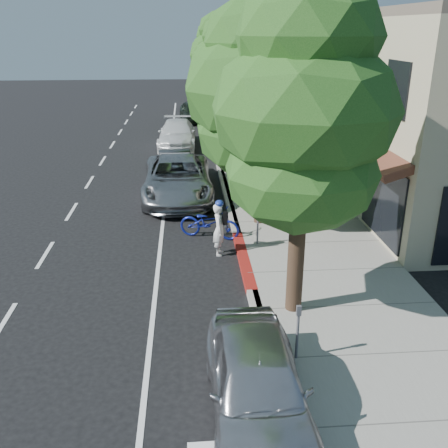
{
  "coord_description": "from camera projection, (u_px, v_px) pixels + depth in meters",
  "views": [
    {
      "loc": [
        -1.64,
        -12.67,
        6.67
      ],
      "look_at": [
        -0.62,
        0.8,
        1.35
      ],
      "focal_mm": 40.0,
      "sensor_mm": 36.0,
      "label": 1
    }
  ],
  "objects": [
    {
      "name": "dark_sedan",
      "position": [
        175.0,
        168.0,
        22.83
      ],
      "size": [
        1.72,
        4.29,
        1.39
      ],
      "primitive_type": "imported",
      "rotation": [
        0.0,
        0.0,
        0.06
      ],
      "color": "black",
      "rests_on": "ground"
    },
    {
      "name": "curb_red_segment",
      "position": [
        244.0,
        260.0,
        15.22
      ],
      "size": [
        0.32,
        4.0,
        0.15
      ],
      "primitive_type": "cube",
      "color": "maroon",
      "rests_on": "ground"
    },
    {
      "name": "white_pickup",
      "position": [
        177.0,
        134.0,
        29.73
      ],
      "size": [
        2.31,
        5.35,
        1.53
      ],
      "primitive_type": "imported",
      "rotation": [
        0.0,
        0.0,
        -0.03
      ],
      "color": "white",
      "rests_on": "ground"
    },
    {
      "name": "ground",
      "position": [
        248.0,
        277.0,
        14.32
      ],
      "size": [
        120.0,
        120.0,
        0.0
      ],
      "primitive_type": "plane",
      "color": "black",
      "rests_on": "ground"
    },
    {
      "name": "curb",
      "position": [
        226.0,
        191.0,
        21.71
      ],
      "size": [
        0.3,
        56.0,
        0.15
      ],
      "primitive_type": "cube",
      "color": "#9E998E",
      "rests_on": "ground"
    },
    {
      "name": "street_tree_4",
      "position": [
        223.0,
        56.0,
        32.97
      ],
      "size": [
        4.33,
        4.33,
        7.87
      ],
      "color": "black",
      "rests_on": "ground"
    },
    {
      "name": "sidewalk",
      "position": [
        278.0,
        189.0,
        21.87
      ],
      "size": [
        4.6,
        56.0,
        0.15
      ],
      "primitive_type": "cube",
      "color": "gray",
      "rests_on": "ground"
    },
    {
      "name": "street_tree_3",
      "position": [
        231.0,
        66.0,
        27.49
      ],
      "size": [
        4.35,
        4.35,
        7.58
      ],
      "color": "black",
      "rests_on": "ground"
    },
    {
      "name": "street_tree_2",
      "position": [
        243.0,
        81.0,
        22.02
      ],
      "size": [
        4.3,
        4.3,
        7.23
      ],
      "color": "black",
      "rests_on": "ground"
    },
    {
      "name": "street_tree_0",
      "position": [
        304.0,
        115.0,
        10.72
      ],
      "size": [
        4.11,
        4.11,
        7.76
      ],
      "color": "black",
      "rests_on": "ground"
    },
    {
      "name": "storefront_building",
      "position": [
        370.0,
        84.0,
        30.41
      ],
      "size": [
        10.0,
        36.0,
        7.0
      ],
      "primitive_type": "cube",
      "color": "tan",
      "rests_on": "ground"
    },
    {
      "name": "street_tree_5",
      "position": [
        217.0,
        57.0,
        38.67
      ],
      "size": [
        4.43,
        4.43,
        7.42
      ],
      "color": "black",
      "rests_on": "ground"
    },
    {
      "name": "street_tree_1",
      "position": [
        263.0,
        91.0,
        16.36
      ],
      "size": [
        5.33,
        5.33,
        7.85
      ],
      "color": "black",
      "rests_on": "ground"
    },
    {
      "name": "near_car_a",
      "position": [
        257.0,
        384.0,
        8.91
      ],
      "size": [
        1.77,
        4.38,
        1.49
      ],
      "primitive_type": "imported",
      "rotation": [
        0.0,
        0.0,
        0.0
      ],
      "color": "#BCBCC1",
      "rests_on": "ground"
    },
    {
      "name": "silver_suv",
      "position": [
        177.0,
        179.0,
        20.72
      ],
      "size": [
        2.86,
        6.07,
        1.68
      ],
      "primitive_type": "imported",
      "rotation": [
        0.0,
        0.0,
        0.01
      ],
      "color": "#9FA0A4",
      "rests_on": "ground"
    },
    {
      "name": "dark_suv_far",
      "position": [
        193.0,
        112.0,
        37.93
      ],
      "size": [
        2.3,
        4.56,
        1.49
      ],
      "primitive_type": "imported",
      "rotation": [
        0.0,
        0.0,
        0.13
      ],
      "color": "black",
      "rests_on": "ground"
    },
    {
      "name": "cyclist",
      "position": [
        219.0,
        229.0,
        15.49
      ],
      "size": [
        0.47,
        0.66,
        1.68
      ],
      "primitive_type": "imported",
      "rotation": [
        0.0,
        0.0,
        1.45
      ],
      "color": "white",
      "rests_on": "ground"
    },
    {
      "name": "pedestrian",
      "position": [
        280.0,
        149.0,
        25.38
      ],
      "size": [
        0.98,
        0.96,
        1.59
      ],
      "primitive_type": "imported",
      "rotation": [
        0.0,
        0.0,
        3.86
      ],
      "color": "black",
      "rests_on": "sidewalk"
    },
    {
      "name": "bicycle",
      "position": [
        209.0,
        223.0,
        16.83
      ],
      "size": [
        2.21,
        1.39,
        1.09
      ],
      "primitive_type": "imported",
      "rotation": [
        0.0,
        0.0,
        1.22
      ],
      "color": "navy",
      "rests_on": "ground"
    }
  ]
}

